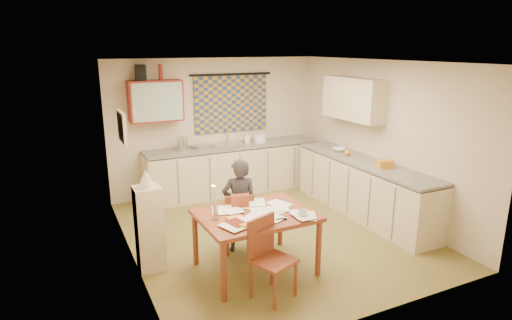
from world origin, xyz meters
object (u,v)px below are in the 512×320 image
counter_right (363,188)px  dining_table (255,241)px  stove (407,209)px  shelf_stand (150,229)px  counter_back (234,169)px  chair_far (238,232)px  person (240,206)px

counter_right → dining_table: 2.53m
dining_table → stove: bearing=-3.9°
dining_table → shelf_stand: shelf_stand is taller
counter_back → counter_right: same height
stove → chair_far: stove is taller
counter_right → dining_table: (-2.38, -0.88, -0.07)m
stove → person: size_ratio=0.68×
stove → chair_far: size_ratio=1.04×
person → counter_right: bearing=-156.8°
counter_right → chair_far: bearing=-172.4°
shelf_stand → counter_right: bearing=4.9°
counter_back → chair_far: 2.43m
counter_right → person: bearing=-172.4°
dining_table → shelf_stand: bearing=152.0°
counter_back → person: 2.42m
counter_back → stove: (1.48, -2.92, -0.02)m
stove → shelf_stand: bearing=169.2°
dining_table → person: (0.04, 0.57, 0.27)m
chair_far → shelf_stand: size_ratio=0.78×
chair_far → person: size_ratio=0.65×
stove → chair_far: (-2.36, 0.66, -0.17)m
shelf_stand → person: bearing=-0.5°
chair_far → dining_table: bearing=104.8°
counter_back → chair_far: counter_back is taller
dining_table → shelf_stand: (-1.16, 0.58, 0.16)m
stove → chair_far: bearing=164.3°
counter_right → person: 2.37m
counter_back → shelf_stand: (-2.06, -2.25, 0.09)m
counter_back → dining_table: (-0.89, -2.83, -0.07)m
counter_back → stove: size_ratio=3.78×
stove → shelf_stand: shelf_stand is taller
stove → chair_far: 2.46m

